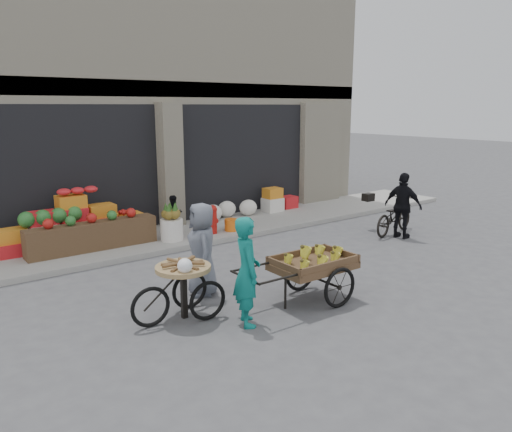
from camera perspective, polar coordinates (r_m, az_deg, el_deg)
ground at (r=9.42m, az=5.05°, el=-7.30°), size 80.00×80.00×0.00m
sidewalk at (r=12.60m, az=-7.61°, el=-1.98°), size 18.00×2.20×0.12m
building at (r=15.75m, az=-15.32°, el=12.74°), size 14.00×6.45×7.00m
fruit_display at (r=11.73m, az=-18.96°, el=-0.57°), size 3.10×1.12×1.24m
pineapple_bin at (r=11.75m, az=-9.61°, el=-1.55°), size 0.52×0.52×0.50m
fire_hydrant at (r=12.21m, az=-4.96°, el=-0.24°), size 0.22×0.22×0.71m
orange_bucket at (r=12.49m, az=-2.88°, el=-1.02°), size 0.32×0.32×0.30m
right_bay_goods at (r=14.42m, az=0.18°, el=1.39°), size 3.35×0.60×0.70m
seated_person at (r=12.40m, az=-9.31°, el=0.22°), size 0.51×0.43×0.93m
banana_cart at (r=8.25m, az=6.30°, el=-5.20°), size 2.28×1.02×0.95m
vendor_woman at (r=7.32m, az=-1.04°, el=-6.34°), size 0.59×0.70×1.64m
tricycle_cart at (r=7.68m, az=-8.34°, el=-7.57°), size 1.43×0.86×0.95m
vendor_grey at (r=8.54m, az=-6.19°, el=-3.78°), size 0.74×0.91×1.60m
bicycle at (r=13.10m, az=15.48°, el=-0.02°), size 1.80×0.91×0.90m
cyclist at (r=12.64m, az=16.46°, el=1.13°), size 0.56×1.00×1.61m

